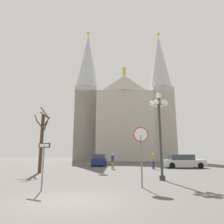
{
  "coord_description": "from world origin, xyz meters",
  "views": [
    {
      "loc": [
        1.87,
        -7.64,
        1.74
      ],
      "look_at": [
        0.73,
        18.68,
        7.07
      ],
      "focal_mm": 31.92,
      "sensor_mm": 36.0,
      "label": 1
    }
  ],
  "objects_px": {
    "one_way_arrow_sign": "(43,160)",
    "pedestrian_walking": "(113,160)",
    "cathedral": "(123,119)",
    "stop_sign": "(141,144)",
    "parked_car_near_navy": "(99,160)",
    "parked_car_far_silver": "(183,162)",
    "street_lamp": "(159,118)",
    "pedestrian_standing": "(153,159)",
    "bare_tree": "(42,140)"
  },
  "relations": [
    {
      "from": "stop_sign",
      "to": "parked_car_far_silver",
      "type": "bearing_deg",
      "value": 65.29
    },
    {
      "from": "parked_car_far_silver",
      "to": "pedestrian_walking",
      "type": "xyz_separation_m",
      "value": [
        -7.89,
        -2.13,
        0.28
      ]
    },
    {
      "from": "stop_sign",
      "to": "pedestrian_standing",
      "type": "relative_size",
      "value": 1.87
    },
    {
      "from": "stop_sign",
      "to": "pedestrian_walking",
      "type": "relative_size",
      "value": 1.88
    },
    {
      "from": "parked_car_far_silver",
      "to": "pedestrian_standing",
      "type": "height_order",
      "value": "pedestrian_standing"
    },
    {
      "from": "parked_car_far_silver",
      "to": "street_lamp",
      "type": "bearing_deg",
      "value": -113.29
    },
    {
      "from": "cathedral",
      "to": "one_way_arrow_sign",
      "type": "height_order",
      "value": "cathedral"
    },
    {
      "from": "parked_car_near_navy",
      "to": "pedestrian_walking",
      "type": "distance_m",
      "value": 5.67
    },
    {
      "from": "cathedral",
      "to": "stop_sign",
      "type": "height_order",
      "value": "cathedral"
    },
    {
      "from": "street_lamp",
      "to": "pedestrian_walking",
      "type": "bearing_deg",
      "value": 113.02
    },
    {
      "from": "parked_car_near_navy",
      "to": "street_lamp",
      "type": "bearing_deg",
      "value": -68.02
    },
    {
      "from": "one_way_arrow_sign",
      "to": "cathedral",
      "type": "bearing_deg",
      "value": 82.91
    },
    {
      "from": "street_lamp",
      "to": "parked_car_near_navy",
      "type": "height_order",
      "value": "street_lamp"
    },
    {
      "from": "stop_sign",
      "to": "parked_car_near_navy",
      "type": "bearing_deg",
      "value": 103.47
    },
    {
      "from": "stop_sign",
      "to": "pedestrian_standing",
      "type": "bearing_deg",
      "value": 78.1
    },
    {
      "from": "pedestrian_standing",
      "to": "parked_car_near_navy",
      "type": "bearing_deg",
      "value": 142.61
    },
    {
      "from": "street_lamp",
      "to": "one_way_arrow_sign",
      "type": "bearing_deg",
      "value": -149.05
    },
    {
      "from": "one_way_arrow_sign",
      "to": "street_lamp",
      "type": "relative_size",
      "value": 0.38
    },
    {
      "from": "stop_sign",
      "to": "parked_car_near_navy",
      "type": "height_order",
      "value": "stop_sign"
    },
    {
      "from": "stop_sign",
      "to": "street_lamp",
      "type": "distance_m",
      "value": 3.64
    },
    {
      "from": "cathedral",
      "to": "parked_car_far_silver",
      "type": "relative_size",
      "value": 6.28
    },
    {
      "from": "pedestrian_standing",
      "to": "stop_sign",
      "type": "bearing_deg",
      "value": -101.9
    },
    {
      "from": "one_way_arrow_sign",
      "to": "pedestrian_walking",
      "type": "bearing_deg",
      "value": 76.71
    },
    {
      "from": "one_way_arrow_sign",
      "to": "parked_car_far_silver",
      "type": "distance_m",
      "value": 17.67
    },
    {
      "from": "parked_car_near_navy",
      "to": "cathedral",
      "type": "bearing_deg",
      "value": 78.71
    },
    {
      "from": "parked_car_far_silver",
      "to": "pedestrian_walking",
      "type": "relative_size",
      "value": 2.82
    },
    {
      "from": "street_lamp",
      "to": "parked_car_far_silver",
      "type": "relative_size",
      "value": 1.26
    },
    {
      "from": "street_lamp",
      "to": "bare_tree",
      "type": "height_order",
      "value": "street_lamp"
    },
    {
      "from": "cathedral",
      "to": "parked_car_far_silver",
      "type": "xyz_separation_m",
      "value": [
        6.42,
        -20.42,
        -8.29
      ]
    },
    {
      "from": "cathedral",
      "to": "parked_car_near_navy",
      "type": "relative_size",
      "value": 7.03
    },
    {
      "from": "parked_car_near_navy",
      "to": "pedestrian_walking",
      "type": "xyz_separation_m",
      "value": [
        1.97,
        -5.31,
        0.28
      ]
    },
    {
      "from": "one_way_arrow_sign",
      "to": "pedestrian_walking",
      "type": "relative_size",
      "value": 1.34
    },
    {
      "from": "cathedral",
      "to": "pedestrian_walking",
      "type": "xyz_separation_m",
      "value": [
        -1.47,
        -22.55,
        -8.01
      ]
    },
    {
      "from": "parked_car_far_silver",
      "to": "pedestrian_standing",
      "type": "bearing_deg",
      "value": -155.69
    },
    {
      "from": "stop_sign",
      "to": "cathedral",
      "type": "bearing_deg",
      "value": 90.75
    },
    {
      "from": "stop_sign",
      "to": "parked_car_far_silver",
      "type": "xyz_separation_m",
      "value": [
        5.98,
        13.0,
        -1.44
      ]
    },
    {
      "from": "cathedral",
      "to": "stop_sign",
      "type": "bearing_deg",
      "value": -89.25
    },
    {
      "from": "bare_tree",
      "to": "one_way_arrow_sign",
      "type": "bearing_deg",
      "value": -67.19
    },
    {
      "from": "parked_car_near_navy",
      "to": "parked_car_far_silver",
      "type": "relative_size",
      "value": 0.89
    },
    {
      "from": "bare_tree",
      "to": "parked_car_near_navy",
      "type": "xyz_separation_m",
      "value": [
        4.21,
        9.24,
        -2.15
      ]
    },
    {
      "from": "stop_sign",
      "to": "pedestrian_standing",
      "type": "distance_m",
      "value": 11.69
    },
    {
      "from": "pedestrian_walking",
      "to": "bare_tree",
      "type": "bearing_deg",
      "value": -147.5
    },
    {
      "from": "parked_car_near_navy",
      "to": "one_way_arrow_sign",
      "type": "bearing_deg",
      "value": -92.82
    },
    {
      "from": "pedestrian_standing",
      "to": "bare_tree",
      "type": "bearing_deg",
      "value": -157.02
    },
    {
      "from": "cathedral",
      "to": "street_lamp",
      "type": "bearing_deg",
      "value": -86.29
    },
    {
      "from": "stop_sign",
      "to": "bare_tree",
      "type": "bearing_deg",
      "value": 139.35
    },
    {
      "from": "street_lamp",
      "to": "pedestrian_walking",
      "type": "distance_m",
      "value": 9.36
    },
    {
      "from": "one_way_arrow_sign",
      "to": "street_lamp",
      "type": "xyz_separation_m",
      "value": [
        6.28,
        3.77,
        2.6
      ]
    },
    {
      "from": "parked_car_near_navy",
      "to": "parked_car_far_silver",
      "type": "height_order",
      "value": "parked_car_near_navy"
    },
    {
      "from": "one_way_arrow_sign",
      "to": "pedestrian_walking",
      "type": "xyz_separation_m",
      "value": [
        2.81,
        11.92,
        -0.42
      ]
    }
  ]
}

